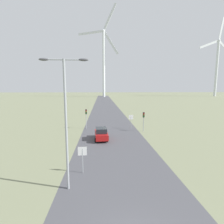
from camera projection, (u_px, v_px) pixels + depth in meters
name	position (u px, v px, depth m)	size (l,w,h in m)	color
road_surface	(107.00, 112.00, 55.30)	(10.00, 240.00, 0.01)	#47474C
streetlamp	(66.00, 109.00, 12.66)	(3.44, 0.32, 9.78)	#93999E
stop_sign_near	(82.00, 155.00, 15.77)	(0.81, 0.07, 2.48)	#93999E
stop_sign_far	(131.00, 119.00, 32.80)	(0.81, 0.07, 2.68)	#93999E
traffic_light_post_near_left	(86.00, 115.00, 32.96)	(0.28, 0.34, 3.71)	#93999E
traffic_light_post_near_right	(144.00, 117.00, 30.81)	(0.28, 0.34, 3.46)	#93999E
car_approaching	(101.00, 134.00, 26.14)	(2.08, 4.22, 1.83)	maroon
wind_turbine_left	(104.00, 57.00, 147.27)	(33.91, 11.79, 74.99)	silver
wind_turbine_center	(217.00, 63.00, 157.83)	(34.92, 5.64, 69.51)	silver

